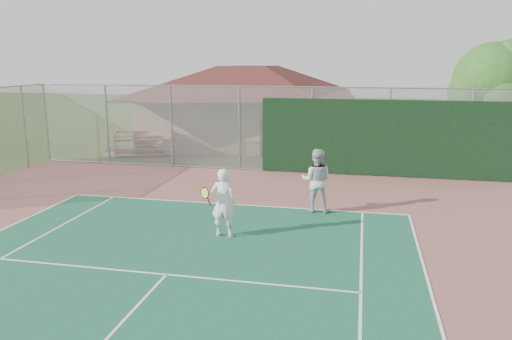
{
  "coord_description": "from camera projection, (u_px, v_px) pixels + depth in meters",
  "views": [
    {
      "loc": [
        3.99,
        -2.98,
        4.55
      ],
      "look_at": [
        1.11,
        10.46,
        1.51
      ],
      "focal_mm": 35.0,
      "sensor_mm": 36.0,
      "label": 1
    }
  ],
  "objects": [
    {
      "name": "clubhouse",
      "position": [
        249.0,
        97.0,
        27.16
      ],
      "size": [
        12.27,
        8.72,
        5.04
      ],
      "rotation": [
        0.0,
        0.0,
        0.08
      ],
      "color": "tan",
      "rests_on": "ground"
    },
    {
      "name": "tree",
      "position": [
        494.0,
        84.0,
        21.08
      ],
      "size": [
        3.88,
        3.67,
        5.41
      ],
      "color": "#3C2415",
      "rests_on": "ground"
    },
    {
      "name": "back_fence",
      "position": [
        314.0,
        133.0,
        20.07
      ],
      "size": [
        20.08,
        0.11,
        3.53
      ],
      "color": "gray",
      "rests_on": "ground"
    },
    {
      "name": "player_white_front",
      "position": [
        223.0,
        203.0,
        12.91
      ],
      "size": [
        0.9,
        0.63,
        1.82
      ],
      "rotation": [
        0.0,
        0.0,
        3.15
      ],
      "color": "white",
      "rests_on": "ground"
    },
    {
      "name": "bleachers",
      "position": [
        144.0,
        143.0,
        24.25
      ],
      "size": [
        3.69,
        2.84,
        1.15
      ],
      "rotation": [
        0.0,
        0.0,
        0.38
      ],
      "color": "#A93E27",
      "rests_on": "ground"
    },
    {
      "name": "player_grey_back",
      "position": [
        316.0,
        181.0,
        15.08
      ],
      "size": [
        0.97,
        0.77,
        1.93
      ],
      "rotation": [
        0.0,
        0.0,
        3.1
      ],
      "color": "#B5B7BA",
      "rests_on": "ground"
    }
  ]
}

